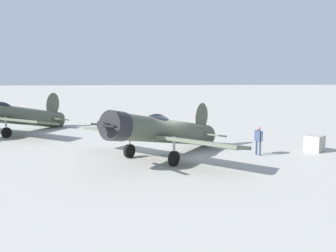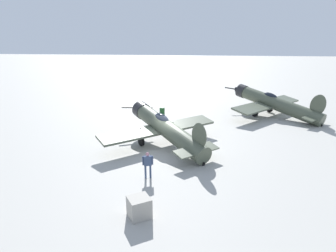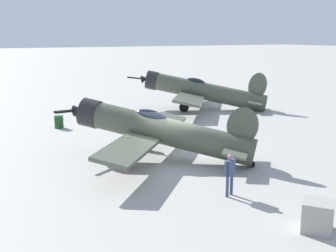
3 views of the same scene
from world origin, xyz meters
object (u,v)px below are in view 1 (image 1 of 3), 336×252
at_px(airplane_mid_apron, 7,115).
at_px(ground_crew_mechanic, 258,138).
at_px(airplane_foreground, 163,131).
at_px(equipment_crate, 314,143).

distance_m(airplane_mid_apron, ground_crew_mechanic, 20.09).
distance_m(airplane_foreground, airplane_mid_apron, 15.53).
height_order(airplane_mid_apron, equipment_crate, airplane_mid_apron).
xyz_separation_m(airplane_foreground, ground_crew_mechanic, (5.69, 0.16, -0.52)).
bearing_deg(equipment_crate, airplane_mid_apron, 156.07).
bearing_deg(equipment_crate, ground_crew_mechanic, -170.71).
height_order(airplane_foreground, ground_crew_mechanic, airplane_foreground).
distance_m(airplane_mid_apron, equipment_crate, 23.27).
distance_m(ground_crew_mechanic, equipment_crate, 3.95).
height_order(airplane_mid_apron, ground_crew_mechanic, airplane_mid_apron).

